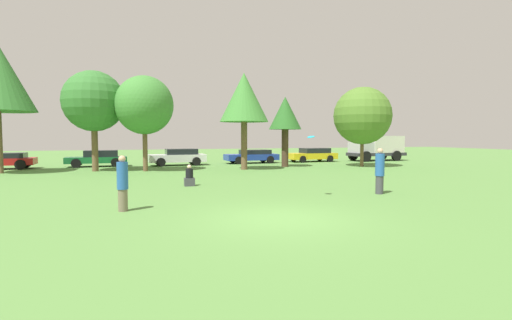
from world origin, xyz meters
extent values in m
plane|color=#54843D|center=(0.00, 0.00, 0.00)|extent=(120.00, 120.00, 0.00)
cylinder|color=#726651|center=(-4.21, 2.44, 0.34)|extent=(0.29, 0.29, 0.69)
cylinder|color=#2659A5|center=(-4.21, 2.44, 1.10)|extent=(0.34, 0.34, 0.84)
sphere|color=tan|center=(-4.21, 2.44, 1.62)|extent=(0.21, 0.21, 0.21)
cylinder|color=#3F3F47|center=(5.52, 3.04, 0.37)|extent=(0.31, 0.31, 0.73)
cylinder|color=#2659A5|center=(5.52, 3.04, 1.18)|extent=(0.36, 0.36, 0.89)
sphere|color=tan|center=(5.52, 3.04, 1.73)|extent=(0.23, 0.23, 0.23)
cylinder|color=#19B2D8|center=(2.42, 2.95, 2.29)|extent=(0.29, 0.28, 0.11)
cube|color=#3F3F47|center=(-1.43, 7.85, 0.19)|extent=(0.47, 0.39, 0.38)
cylinder|color=black|center=(-1.43, 7.85, 0.59)|extent=(0.35, 0.35, 0.43)
sphere|color=beige|center=(-1.43, 7.85, 0.90)|extent=(0.20, 0.20, 0.20)
cylinder|color=brown|center=(-11.85, 17.53, 1.94)|extent=(0.26, 0.26, 3.88)
cylinder|color=brown|center=(-6.37, 17.34, 1.77)|extent=(0.40, 0.40, 3.54)
sphere|color=#33702D|center=(-6.37, 17.34, 4.64)|extent=(4.00, 4.00, 4.00)
cylinder|color=brown|center=(-3.19, 16.34, 1.67)|extent=(0.31, 0.31, 3.34)
ellipsoid|color=#3D7F33|center=(-3.19, 16.34, 4.39)|extent=(3.79, 3.79, 3.86)
cylinder|color=brown|center=(3.45, 15.59, 1.67)|extent=(0.43, 0.43, 3.34)
cone|color=#3D7F33|center=(3.45, 15.59, 5.03)|extent=(3.39, 3.39, 3.39)
cylinder|color=#473323|center=(7.09, 16.97, 1.43)|extent=(0.52, 0.52, 2.86)
cone|color=#286023|center=(7.09, 16.97, 4.10)|extent=(2.48, 2.48, 2.48)
cylinder|color=brown|center=(12.78, 15.29, 1.35)|extent=(0.26, 0.26, 2.69)
sphere|color=#4C7528|center=(12.78, 15.29, 3.90)|extent=(4.38, 4.38, 4.38)
cube|color=red|center=(-12.76, 21.01, 0.54)|extent=(4.12, 1.97, 0.48)
cube|color=black|center=(-12.46, 21.02, 0.97)|extent=(2.29, 1.68, 0.37)
cylinder|color=black|center=(-11.47, 20.16, 0.35)|extent=(0.71, 0.21, 0.71)
cylinder|color=black|center=(-11.54, 21.96, 0.35)|extent=(0.71, 0.21, 0.71)
cube|color=#196633|center=(-6.67, 21.52, 0.52)|extent=(4.48, 1.83, 0.46)
cube|color=black|center=(-6.34, 21.53, 1.01)|extent=(2.49, 1.55, 0.50)
cylinder|color=black|center=(-8.00, 20.64, 0.34)|extent=(0.69, 0.20, 0.68)
cylinder|color=black|center=(-8.07, 22.29, 0.34)|extent=(0.69, 0.20, 0.68)
cylinder|color=black|center=(-5.26, 20.75, 0.34)|extent=(0.69, 0.20, 0.68)
cylinder|color=black|center=(-5.33, 22.40, 0.34)|extent=(0.69, 0.20, 0.68)
cube|color=silver|center=(-0.61, 20.93, 0.58)|extent=(4.51, 1.99, 0.58)
cube|color=black|center=(-0.28, 20.94, 1.10)|extent=(2.50, 1.69, 0.45)
cylinder|color=black|center=(-1.95, 19.97, 0.34)|extent=(0.69, 0.23, 0.68)
cylinder|color=black|center=(-2.03, 21.77, 0.34)|extent=(0.69, 0.23, 0.68)
cylinder|color=black|center=(0.80, 20.08, 0.34)|extent=(0.69, 0.23, 0.68)
cylinder|color=black|center=(0.72, 21.88, 0.34)|extent=(0.69, 0.23, 0.68)
cube|color=#1E389E|center=(5.79, 21.50, 0.53)|extent=(4.66, 1.92, 0.51)
cube|color=black|center=(6.14, 21.51, 0.98)|extent=(2.59, 1.63, 0.38)
cylinder|color=black|center=(4.41, 20.57, 0.32)|extent=(0.65, 0.22, 0.65)
cylinder|color=black|center=(4.33, 22.31, 0.32)|extent=(0.65, 0.22, 0.65)
cylinder|color=black|center=(7.25, 20.69, 0.32)|extent=(0.65, 0.22, 0.65)
cylinder|color=black|center=(7.18, 22.42, 0.32)|extent=(0.65, 0.22, 0.65)
cube|color=gold|center=(11.67, 21.71, 0.53)|extent=(4.56, 2.08, 0.55)
cube|color=black|center=(12.00, 21.72, 1.03)|extent=(2.53, 1.77, 0.45)
cylinder|color=black|center=(10.32, 20.70, 0.30)|extent=(0.61, 0.24, 0.61)
cylinder|color=black|center=(10.24, 22.60, 0.30)|extent=(0.61, 0.24, 0.61)
cylinder|color=black|center=(13.09, 20.81, 0.30)|extent=(0.61, 0.24, 0.61)
cylinder|color=black|center=(13.01, 22.71, 0.30)|extent=(0.61, 0.24, 0.61)
cube|color=#2D2D33|center=(18.22, 21.09, 0.64)|extent=(5.58, 2.25, 0.30)
cube|color=#B2B2B7|center=(16.51, 21.02, 1.28)|extent=(1.84, 2.00, 0.99)
cube|color=beige|center=(18.99, 21.12, 1.58)|extent=(3.49, 2.17, 1.59)
cylinder|color=black|center=(16.34, 20.00, 0.49)|extent=(0.98, 0.32, 0.97)
cylinder|color=black|center=(16.25, 22.03, 0.49)|extent=(0.98, 0.32, 0.97)
cylinder|color=black|center=(19.77, 20.14, 0.49)|extent=(0.98, 0.32, 0.97)
cylinder|color=black|center=(19.69, 22.17, 0.49)|extent=(0.98, 0.32, 0.97)
camera|label=1|loc=(-3.82, -9.80, 2.30)|focal=26.49mm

